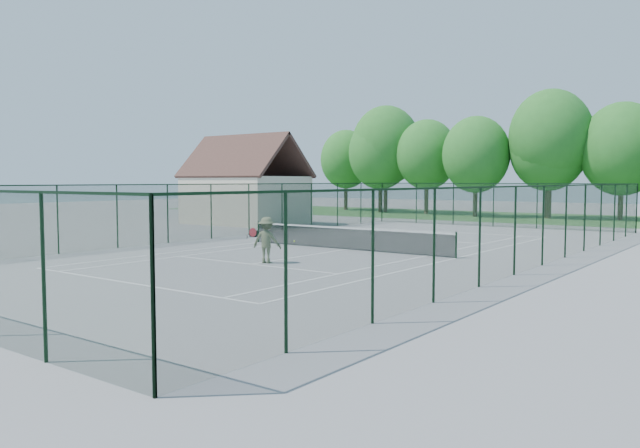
{
  "coord_description": "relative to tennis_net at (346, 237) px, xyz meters",
  "views": [
    {
      "loc": [
        16.35,
        -23.71,
        3.2
      ],
      "look_at": [
        0.0,
        -2.0,
        1.3
      ],
      "focal_mm": 35.0,
      "sensor_mm": 36.0,
      "label": 1
    }
  ],
  "objects": [
    {
      "name": "ground",
      "position": [
        0.0,
        0.0,
        -0.58
      ],
      "size": [
        140.0,
        140.0,
        0.0
      ],
      "primitive_type": "plane",
      "color": "gray",
      "rests_on": "ground"
    },
    {
      "name": "grass_far",
      "position": [
        0.0,
        30.0,
        -0.57
      ],
      "size": [
        80.0,
        16.0,
        0.01
      ],
      "primitive_type": "cube",
      "color": "#386C31",
      "rests_on": "ground"
    },
    {
      "name": "court_lines",
      "position": [
        0.0,
        0.0,
        -0.57
      ],
      "size": [
        11.05,
        23.85,
        0.01
      ],
      "color": "white",
      "rests_on": "ground"
    },
    {
      "name": "tennis_net",
      "position": [
        0.0,
        0.0,
        0.0
      ],
      "size": [
        11.08,
        0.08,
        1.1
      ],
      "color": "black",
      "rests_on": "ground"
    },
    {
      "name": "fence_enclosure",
      "position": [
        0.0,
        0.0,
        0.98
      ],
      "size": [
        18.05,
        36.05,
        3.02
      ],
      "color": "#193121",
      "rests_on": "ground"
    },
    {
      "name": "utility_building",
      "position": [
        -16.0,
        10.0,
        2.54
      ],
      "size": [
        8.6,
        6.27,
        6.63
      ],
      "color": "beige",
      "rests_on": "ground"
    },
    {
      "name": "tree_line_far",
      "position": [
        0.0,
        30.0,
        5.42
      ],
      "size": [
        39.4,
        6.4,
        9.7
      ],
      "color": "#453622",
      "rests_on": "ground"
    },
    {
      "name": "sports_bag_a",
      "position": [
        -7.91,
        2.22,
        -0.39
      ],
      "size": [
        0.51,
        0.39,
        0.37
      ],
      "primitive_type": "cube",
      "rotation": [
        0.0,
        0.0,
        -0.27
      ],
      "color": "black",
      "rests_on": "ground"
    },
    {
      "name": "sports_bag_b",
      "position": [
        -7.94,
        3.11,
        -0.46
      ],
      "size": [
        0.32,
        0.2,
        0.24
      ],
      "primitive_type": "cube",
      "rotation": [
        0.0,
        0.0,
        -0.05
      ],
      "color": "black",
      "rests_on": "ground"
    },
    {
      "name": "tennis_player",
      "position": [
        0.23,
        -5.75,
        0.32
      ],
      "size": [
        1.95,
        1.0,
        1.79
      ],
      "color": "#596042",
      "rests_on": "ground"
    }
  ]
}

